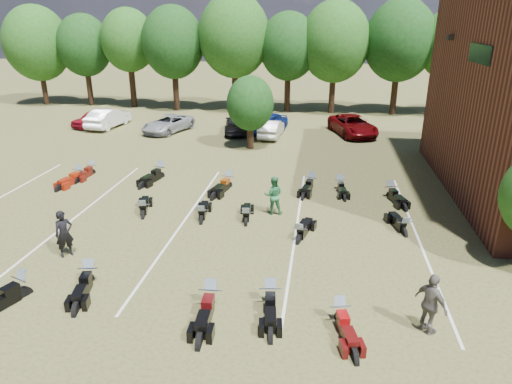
% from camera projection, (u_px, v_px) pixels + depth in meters
% --- Properties ---
extents(ground, '(160.00, 160.00, 0.00)m').
position_uv_depth(ground, '(238.00, 259.00, 17.07)').
color(ground, brown).
rests_on(ground, ground).
extents(car_0, '(2.96, 4.18, 1.32)m').
position_uv_depth(car_0, '(94.00, 118.00, 37.76)').
color(car_0, maroon).
rests_on(car_0, ground).
extents(car_1, '(2.13, 4.87, 1.56)m').
position_uv_depth(car_1, '(108.00, 118.00, 37.41)').
color(car_1, silver).
rests_on(car_1, ground).
extents(car_2, '(3.63, 5.22, 1.33)m').
position_uv_depth(car_2, '(168.00, 124.00, 35.88)').
color(car_2, gray).
rests_on(car_2, ground).
extents(car_3, '(2.86, 5.37, 1.48)m').
position_uv_depth(car_3, '(239.00, 123.00, 35.75)').
color(car_3, black).
rests_on(car_3, ground).
extents(car_4, '(3.41, 4.88, 1.54)m').
position_uv_depth(car_4, '(267.00, 123.00, 35.51)').
color(car_4, navy).
rests_on(car_4, ground).
extents(car_5, '(1.65, 4.06, 1.31)m').
position_uv_depth(car_5, '(271.00, 129.00, 34.33)').
color(car_5, '#9D9C99').
rests_on(car_5, ground).
extents(car_6, '(4.10, 5.91, 1.50)m').
position_uv_depth(car_6, '(353.00, 125.00, 34.98)').
color(car_6, '#580508').
rests_on(car_6, ground).
extents(car_7, '(3.03, 4.71, 1.27)m').
position_uv_depth(car_7, '(450.00, 133.00, 33.12)').
color(car_7, '#3D3E42').
rests_on(car_7, ground).
extents(person_black, '(0.77, 0.78, 1.82)m').
position_uv_depth(person_black, '(64.00, 234.00, 17.04)').
color(person_black, black).
rests_on(person_black, ground).
extents(person_green, '(0.96, 0.80, 1.80)m').
position_uv_depth(person_green, '(273.00, 195.00, 20.77)').
color(person_green, '#286C3E').
rests_on(person_green, ground).
extents(person_grey, '(1.03, 1.15, 1.87)m').
position_uv_depth(person_grey, '(431.00, 304.00, 12.81)').
color(person_grey, '#5F5951').
rests_on(person_grey, ground).
extents(motorcycle_2, '(1.53, 2.51, 1.33)m').
position_uv_depth(motorcycle_2, '(23.00, 297.00, 14.79)').
color(motorcycle_2, black).
rests_on(motorcycle_2, ground).
extents(motorcycle_3, '(1.18, 2.32, 1.24)m').
position_uv_depth(motorcycle_3, '(90.00, 284.00, 15.51)').
color(motorcycle_3, black).
rests_on(motorcycle_3, ground).
extents(motorcycle_4, '(0.98, 2.29, 1.24)m').
position_uv_depth(motorcycle_4, '(270.00, 305.00, 14.37)').
color(motorcycle_4, black).
rests_on(motorcycle_4, ground).
extents(motorcycle_5, '(0.89, 2.41, 1.32)m').
position_uv_depth(motorcycle_5, '(211.00, 308.00, 14.23)').
color(motorcycle_5, black).
rests_on(motorcycle_5, ground).
extents(motorcycle_6, '(1.16, 2.24, 1.19)m').
position_uv_depth(motorcycle_6, '(339.00, 323.00, 13.52)').
color(motorcycle_6, '#400909').
rests_on(motorcycle_6, ground).
extents(motorcycle_9, '(0.94, 2.18, 1.17)m').
position_uv_depth(motorcycle_9, '(202.00, 222.00, 20.19)').
color(motorcycle_9, black).
rests_on(motorcycle_9, ground).
extents(motorcycle_10, '(1.26, 2.27, 1.21)m').
position_uv_depth(motorcycle_10, '(143.00, 217.00, 20.72)').
color(motorcycle_10, black).
rests_on(motorcycle_10, ground).
extents(motorcycle_11, '(0.88, 2.08, 1.13)m').
position_uv_depth(motorcycle_11, '(246.00, 224.00, 20.02)').
color(motorcycle_11, black).
rests_on(motorcycle_11, ground).
extents(motorcycle_12, '(1.17, 2.25, 1.20)m').
position_uv_depth(motorcycle_12, '(299.00, 242.00, 18.43)').
color(motorcycle_12, black).
rests_on(motorcycle_12, ground).
extents(motorcycle_13, '(1.16, 2.18, 1.16)m').
position_uv_depth(motorcycle_13, '(403.00, 235.00, 19.03)').
color(motorcycle_13, black).
rests_on(motorcycle_13, ground).
extents(motorcycle_14, '(0.79, 2.12, 1.16)m').
position_uv_depth(motorcycle_14, '(92.00, 174.00, 26.36)').
color(motorcycle_14, '#51100B').
rests_on(motorcycle_14, ground).
extents(motorcycle_15, '(1.08, 2.35, 1.26)m').
position_uv_depth(motorcycle_15, '(80.00, 181.00, 25.32)').
color(motorcycle_15, maroon).
rests_on(motorcycle_15, ground).
extents(motorcycle_16, '(1.31, 2.52, 1.34)m').
position_uv_depth(motorcycle_16, '(160.00, 178.00, 25.73)').
color(motorcycle_16, black).
rests_on(motorcycle_16, ground).
extents(motorcycle_17, '(1.29, 2.48, 1.32)m').
position_uv_depth(motorcycle_17, '(228.00, 188.00, 24.25)').
color(motorcycle_17, black).
rests_on(motorcycle_17, ground).
extents(motorcycle_18, '(1.13, 2.31, 1.23)m').
position_uv_depth(motorcycle_18, '(311.00, 188.00, 24.17)').
color(motorcycle_18, black).
rests_on(motorcycle_18, ground).
extents(motorcycle_19, '(0.91, 2.07, 1.12)m').
position_uv_depth(motorcycle_19, '(339.00, 190.00, 23.98)').
color(motorcycle_19, black).
rests_on(motorcycle_19, ground).
extents(motorcycle_20, '(1.31, 2.29, 1.22)m').
position_uv_depth(motorcycle_20, '(390.00, 198.00, 22.92)').
color(motorcycle_20, black).
rests_on(motorcycle_20, ground).
extents(tree_line, '(56.00, 6.00, 9.79)m').
position_uv_depth(tree_line, '(284.00, 43.00, 41.74)').
color(tree_line, black).
rests_on(tree_line, ground).
extents(young_tree_midfield, '(3.20, 3.20, 4.70)m').
position_uv_depth(young_tree_midfield, '(250.00, 103.00, 30.55)').
color(young_tree_midfield, black).
rests_on(young_tree_midfield, ground).
extents(parking_lines, '(20.10, 14.00, 0.01)m').
position_uv_depth(parking_lines, '(184.00, 221.00, 20.25)').
color(parking_lines, silver).
rests_on(parking_lines, ground).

